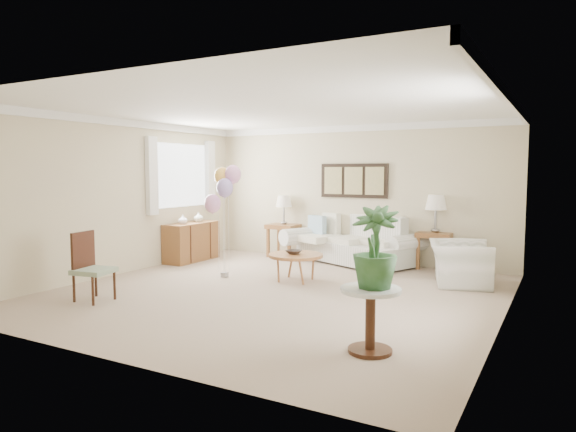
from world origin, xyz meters
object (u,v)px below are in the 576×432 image
at_px(sofa, 354,244).
at_px(coffee_table, 296,256).
at_px(balloon_cluster, 223,186).
at_px(accent_chair, 90,265).
at_px(armchair, 460,263).

height_order(sofa, coffee_table, sofa).
xyz_separation_m(coffee_table, balloon_cluster, (-1.18, -0.29, 1.09)).
bearing_deg(sofa, accent_chair, -115.52).
bearing_deg(armchair, balloon_cluster, 95.13).
height_order(armchair, balloon_cluster, balloon_cluster).
height_order(coffee_table, accent_chair, accent_chair).
distance_m(armchair, accent_chair, 5.37).
bearing_deg(sofa, coffee_table, -96.30).
relative_size(sofa, coffee_table, 3.27).
bearing_deg(armchair, accent_chair, 113.98).
bearing_deg(accent_chair, coffee_table, 52.19).
relative_size(armchair, accent_chair, 1.09).
distance_m(armchair, balloon_cluster, 3.89).
bearing_deg(balloon_cluster, sofa, 58.03).
bearing_deg(coffee_table, balloon_cluster, -166.22).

